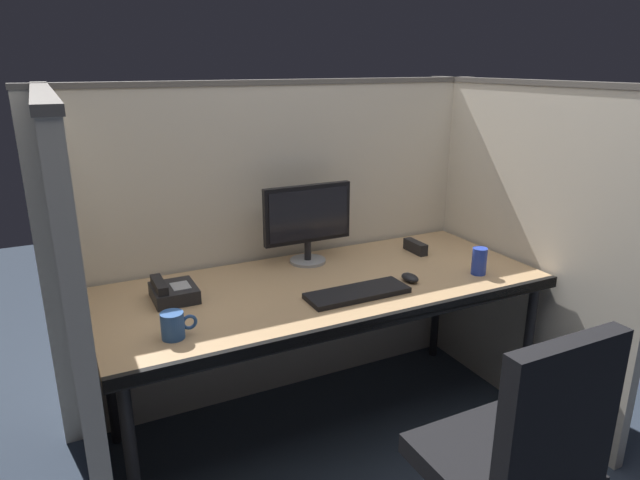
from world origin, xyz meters
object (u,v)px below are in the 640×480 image
at_px(monitor_center, 308,219).
at_px(keyboard_main, 357,293).
at_px(desk, 326,294).
at_px(computer_mouse, 410,278).
at_px(soda_can, 479,261).
at_px(coffee_mug, 174,325).
at_px(red_stapler, 415,247).
at_px(desk_phone, 173,292).

bearing_deg(monitor_center, keyboard_main, -88.41).
height_order(desk, computer_mouse, computer_mouse).
xyz_separation_m(monitor_center, soda_can, (0.62, -0.48, -0.15)).
height_order(coffee_mug, red_stapler, coffee_mug).
relative_size(keyboard_main, coffee_mug, 3.41).
distance_m(coffee_mug, desk_phone, 0.34).
bearing_deg(soda_can, coffee_mug, -179.81).
distance_m(desk_phone, red_stapler, 1.22).
height_order(monitor_center, soda_can, monitor_center).
height_order(coffee_mug, desk_phone, coffee_mug).
bearing_deg(soda_can, red_stapler, 101.55).
bearing_deg(desk_phone, computer_mouse, -15.17).
distance_m(monitor_center, red_stapler, 0.59).
bearing_deg(monitor_center, red_stapler, -10.91).
bearing_deg(desk_phone, soda_can, -14.09).
bearing_deg(soda_can, keyboard_main, 177.03).
xyz_separation_m(desk, computer_mouse, (0.34, -0.14, 0.07)).
height_order(red_stapler, soda_can, soda_can).
bearing_deg(keyboard_main, desk_phone, 156.81).
bearing_deg(keyboard_main, red_stapler, 32.73).
relative_size(desk, soda_can, 15.57).
bearing_deg(coffee_mug, desk_phone, 78.52).
relative_size(computer_mouse, coffee_mug, 0.76).
height_order(monitor_center, coffee_mug, monitor_center).
relative_size(desk, desk_phone, 10.00).
bearing_deg(red_stapler, soda_can, -78.45).
relative_size(computer_mouse, desk_phone, 0.51).
distance_m(desk, monitor_center, 0.39).
bearing_deg(coffee_mug, keyboard_main, 2.75).
bearing_deg(desk, keyboard_main, -71.41).
distance_m(coffee_mug, red_stapler, 1.34).
bearing_deg(red_stapler, monitor_center, 169.09).
bearing_deg(monitor_center, desk_phone, -167.02).
xyz_separation_m(keyboard_main, computer_mouse, (0.28, 0.03, 0.01)).
bearing_deg(desk_phone, keyboard_main, -23.19).
height_order(keyboard_main, computer_mouse, computer_mouse).
bearing_deg(coffee_mug, desk, 16.33).
xyz_separation_m(monitor_center, computer_mouse, (0.29, -0.42, -0.20)).
bearing_deg(red_stapler, keyboard_main, -147.27).
distance_m(computer_mouse, desk_phone, 1.00).
xyz_separation_m(keyboard_main, desk_phone, (-0.68, 0.29, 0.02)).
distance_m(computer_mouse, soda_can, 0.34).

